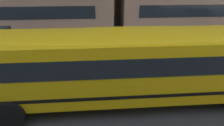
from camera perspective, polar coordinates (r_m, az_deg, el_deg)
name	(u,v)px	position (r m, az deg, el deg)	size (l,w,h in m)	color
ground_plane	(171,77)	(10.13, 17.54, -4.02)	(400.00, 400.00, 0.00)	#38383D
sidewalk_far	(140,37)	(16.53, 8.66, 7.84)	(120.00, 3.00, 0.01)	gray
lane_centreline	(171,77)	(10.13, 17.54, -4.01)	(110.00, 0.16, 0.01)	silver
school_bus	(138,61)	(7.24, 8.09, 0.72)	(13.16, 3.11, 2.94)	yellow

